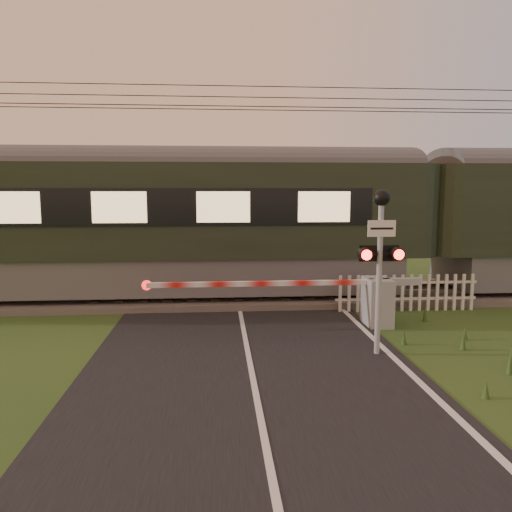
{
  "coord_description": "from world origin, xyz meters",
  "views": [
    {
      "loc": [
        -0.58,
        -8.01,
        3.18
      ],
      "look_at": [
        0.3,
        3.2,
        1.7
      ],
      "focal_mm": 35.0,
      "sensor_mm": 36.0,
      "label": 1
    }
  ],
  "objects": [
    {
      "name": "ground",
      "position": [
        0.0,
        0.0,
        0.0
      ],
      "size": [
        160.0,
        160.0,
        0.0
      ],
      "primitive_type": "plane",
      "color": "#2C491C",
      "rests_on": "ground"
    },
    {
      "name": "road",
      "position": [
        0.02,
        -0.23,
        0.01
      ],
      "size": [
        6.0,
        140.0,
        0.03
      ],
      "color": "black",
      "rests_on": "ground"
    },
    {
      "name": "track_bed",
      "position": [
        0.0,
        6.5,
        0.07
      ],
      "size": [
        140.0,
        3.4,
        0.39
      ],
      "color": "#47423D",
      "rests_on": "ground"
    },
    {
      "name": "overhead_wires",
      "position": [
        0.0,
        6.5,
        5.72
      ],
      "size": [
        120.0,
        0.62,
        0.62
      ],
      "color": "black",
      "rests_on": "ground"
    },
    {
      "name": "train",
      "position": [
        5.52,
        6.5,
        2.33
      ],
      "size": [
        43.93,
        3.03,
        4.1
      ],
      "color": "slate",
      "rests_on": "ground"
    },
    {
      "name": "boom_gate",
      "position": [
        2.91,
        3.29,
        0.63
      ],
      "size": [
        6.52,
        0.87,
        1.16
      ],
      "color": "gray",
      "rests_on": "ground"
    },
    {
      "name": "crossing_signal",
      "position": [
        2.51,
        1.2,
        2.2
      ],
      "size": [
        0.81,
        0.35,
        3.2
      ],
      "color": "gray",
      "rests_on": "ground"
    },
    {
      "name": "picket_fence",
      "position": [
        4.41,
        4.6,
        0.49
      ],
      "size": [
        3.82,
        0.08,
        0.98
      ],
      "color": "silver",
      "rests_on": "ground"
    }
  ]
}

